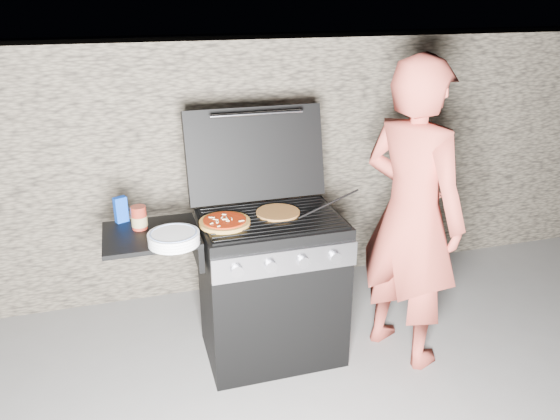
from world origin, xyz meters
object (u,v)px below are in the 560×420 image
object	(u,v)px
gas_grill	(231,294)
pizza_topped	(225,221)
person	(411,216)
sauce_jar	(139,218)

from	to	relation	value
gas_grill	pizza_topped	xyz separation A→B (m)	(-0.02, -0.02, 0.47)
pizza_topped	person	xyz separation A→B (m)	(1.04, -0.18, -0.02)
gas_grill	sauce_jar	size ratio (longest dim) A/B	10.44
sauce_jar	person	bearing A→B (deg)	-10.23
gas_grill	person	distance (m)	1.14
gas_grill	person	world-z (taller)	person
sauce_jar	person	world-z (taller)	person
gas_grill	pizza_topped	distance (m)	0.47
sauce_jar	pizza_topped	bearing A→B (deg)	-11.28
person	sauce_jar	bearing A→B (deg)	55.28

